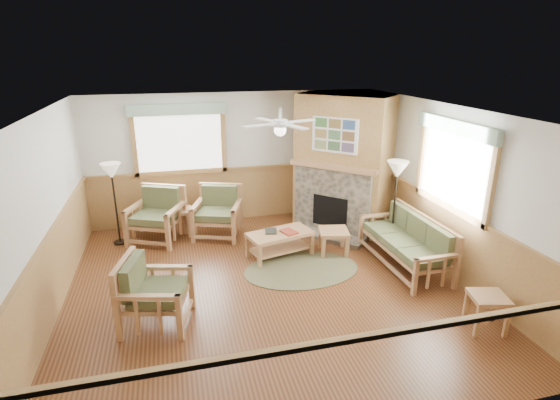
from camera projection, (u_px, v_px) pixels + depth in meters
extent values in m
cube|color=#583018|center=(266.00, 286.00, 6.84)|extent=(6.00, 6.00, 0.01)
cube|color=white|center=(264.00, 111.00, 5.95)|extent=(6.00, 6.00, 0.01)
cube|color=silver|center=(235.00, 158.00, 9.14)|extent=(6.00, 0.02, 2.70)
cube|color=silver|center=(342.00, 321.00, 3.65)|extent=(6.00, 0.02, 2.70)
cube|color=silver|center=(41.00, 223.00, 5.70)|extent=(0.02, 6.00, 2.70)
cube|color=silver|center=(445.00, 189.00, 7.09)|extent=(0.02, 6.00, 2.70)
cylinder|color=brown|center=(302.00, 270.00, 7.31)|extent=(2.44, 2.44, 0.01)
cube|color=maroon|center=(289.00, 231.00, 7.66)|extent=(0.31, 0.36, 0.03)
cube|color=black|center=(271.00, 230.00, 7.71)|extent=(0.25, 0.30, 0.03)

